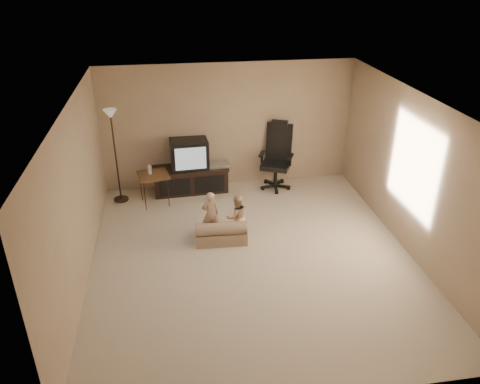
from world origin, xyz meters
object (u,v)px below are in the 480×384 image
object	(u,v)px
office_chair	(277,164)
toddler_right	(237,217)
tv_stand	(191,170)
toddler_left	(210,214)
floor_lamp	(113,136)
side_table	(153,175)
child_sofa	(221,233)

from	to	relation	value
office_chair	toddler_right	distance (m)	2.12
tv_stand	toddler_left	xyz separation A→B (m)	(0.23, -1.73, -0.05)
floor_lamp	toddler_right	distance (m)	2.81
side_table	toddler_right	size ratio (longest dim) A/B	1.05
toddler_left	toddler_right	distance (m)	0.45
office_chair	side_table	size ratio (longest dim) A/B	1.65
tv_stand	toddler_left	bearing A→B (deg)	-85.29
office_chair	floor_lamp	xyz separation A→B (m)	(-3.13, -0.13, 0.84)
side_table	floor_lamp	size ratio (longest dim) A/B	0.45
floor_lamp	office_chair	bearing A→B (deg)	2.39
floor_lamp	toddler_right	xyz separation A→B (m)	(2.04, -1.69, -0.94)
tv_stand	side_table	xyz separation A→B (m)	(-0.73, -0.43, 0.14)
office_chair	floor_lamp	size ratio (longest dim) A/B	0.75
floor_lamp	toddler_right	world-z (taller)	floor_lamp
floor_lamp	child_sofa	world-z (taller)	floor_lamp
office_chair	side_table	world-z (taller)	office_chair
office_chair	floor_lamp	world-z (taller)	floor_lamp
office_chair	child_sofa	xyz separation A→B (m)	(-1.37, -1.92, -0.32)
side_table	toddler_left	xyz separation A→B (m)	(0.95, -1.30, -0.19)
tv_stand	child_sofa	xyz separation A→B (m)	(0.37, -1.99, -0.28)
toddler_left	toddler_right	xyz separation A→B (m)	(0.42, -0.15, -0.01)
tv_stand	toddler_right	distance (m)	1.99
floor_lamp	child_sofa	xyz separation A→B (m)	(1.76, -1.79, -1.16)
child_sofa	toddler_right	world-z (taller)	toddler_right
office_chair	toddler_right	bearing A→B (deg)	-96.32
tv_stand	office_chair	xyz separation A→B (m)	(1.74, -0.06, 0.04)
tv_stand	office_chair	distance (m)	1.74
office_chair	floor_lamp	distance (m)	3.24
tv_stand	side_table	world-z (taller)	tv_stand
side_table	floor_lamp	distance (m)	1.02
toddler_right	floor_lamp	bearing A→B (deg)	-51.36
office_chair	child_sofa	bearing A→B (deg)	-100.82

